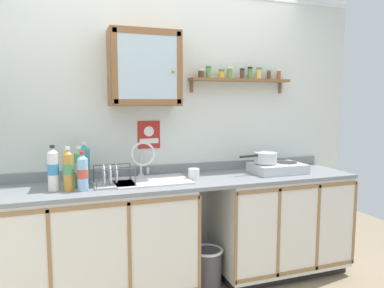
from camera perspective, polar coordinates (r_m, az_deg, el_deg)
back_wall at (r=3.23m, az=-3.63°, el=1.86°), size 3.67×0.07×2.54m
lower_cabinet_run at (r=3.00m, az=-15.76°, el=-15.17°), size 1.60×0.60×0.89m
lower_cabinet_run_right at (r=3.50m, az=13.26°, el=-11.89°), size 1.18×0.60×0.89m
countertop at (r=2.99m, az=-1.89°, el=-5.87°), size 3.03×0.62×0.03m
backsplash at (r=3.24m, az=-3.42°, el=-3.88°), size 3.03×0.02×0.08m
sink at (r=2.97m, az=-6.43°, el=-6.13°), size 0.59×0.45×0.44m
hot_plate_stove at (r=3.36m, az=13.09°, el=-3.64°), size 0.46×0.32×0.09m
saucepan at (r=3.31m, az=11.26°, el=-2.04°), size 0.38×0.21×0.10m
bottle_opaque_white_0 at (r=2.78m, az=-20.69°, el=-3.67°), size 0.08×0.08×0.33m
bottle_water_blue_1 at (r=2.72m, az=-16.57°, el=-4.25°), size 0.08×0.08×0.28m
bottle_juice_amber_2 at (r=2.75m, az=-18.61°, el=-3.82°), size 0.07×0.07×0.31m
bottle_soda_green_3 at (r=2.83m, az=-17.01°, el=-3.57°), size 0.08×0.08×0.30m
bottle_detergent_teal_4 at (r=2.94m, az=-16.26°, el=-3.15°), size 0.08×0.08×0.32m
dish_rack at (r=2.85m, az=-12.20°, el=-5.49°), size 0.30×0.24×0.17m
mug at (r=3.00m, az=0.27°, el=-4.63°), size 0.09×0.13×0.09m
wall_cabinet at (r=3.03m, az=-7.35°, el=11.52°), size 0.56×0.28×0.60m
spice_shelf at (r=3.37m, az=7.35°, el=10.10°), size 0.95×0.14×0.23m
warning_sign at (r=3.16m, az=-6.69°, el=1.41°), size 0.19×0.01×0.23m
trash_bin at (r=3.21m, az=2.41°, el=-18.62°), size 0.26×0.26×0.34m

